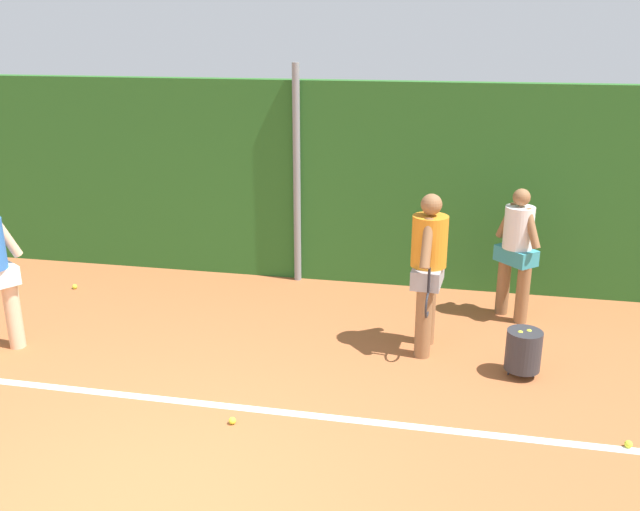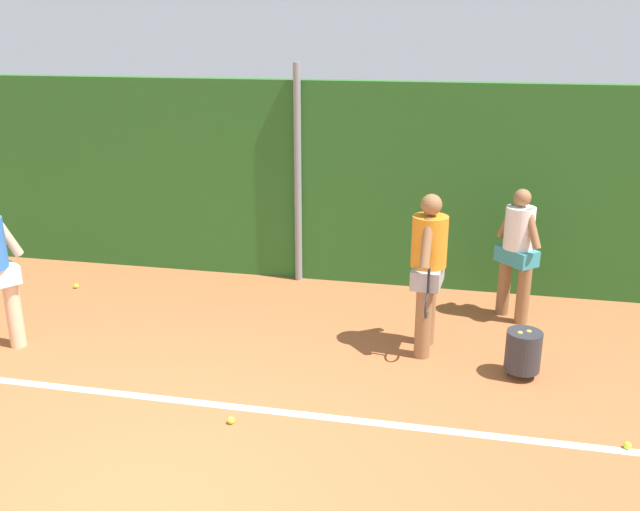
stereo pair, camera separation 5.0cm
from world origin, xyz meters
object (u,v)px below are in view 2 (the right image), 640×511
object	(u,v)px
ball_hopper	(523,351)
tennis_ball_0	(76,286)
player_backcourt_far	(518,247)
tennis_ball_2	(628,445)
player_midcourt	(428,265)
tennis_ball_1	(231,420)

from	to	relation	value
ball_hopper	tennis_ball_0	distance (m)	5.97
player_backcourt_far	ball_hopper	world-z (taller)	player_backcourt_far
ball_hopper	tennis_ball_2	bearing A→B (deg)	-54.62
player_midcourt	tennis_ball_0	distance (m)	4.98
ball_hopper	tennis_ball_1	distance (m)	3.02
player_midcourt	player_backcourt_far	size ratio (longest dim) A/B	1.09
ball_hopper	tennis_ball_2	xyz separation A→B (m)	(0.80, -1.13, -0.26)
tennis_ball_1	tennis_ball_0	bearing A→B (deg)	138.88
player_backcourt_far	tennis_ball_1	bearing A→B (deg)	96.25
player_midcourt	ball_hopper	xyz separation A→B (m)	(1.02, -0.42, -0.70)
player_midcourt	ball_hopper	world-z (taller)	player_midcourt
ball_hopper	tennis_ball_1	world-z (taller)	ball_hopper
ball_hopper	tennis_ball_2	size ratio (longest dim) A/B	7.78
player_backcourt_far	tennis_ball_0	distance (m)	5.87
tennis_ball_0	player_backcourt_far	bearing A→B (deg)	1.89
ball_hopper	tennis_ball_1	bearing A→B (deg)	-151.04
tennis_ball_0	tennis_ball_2	xyz separation A→B (m)	(6.62, -2.46, 0.00)
ball_hopper	player_backcourt_far	bearing A→B (deg)	90.73
tennis_ball_1	tennis_ball_2	xyz separation A→B (m)	(3.44, 0.32, 0.00)
player_midcourt	tennis_ball_1	bearing A→B (deg)	-35.96
tennis_ball_0	player_midcourt	bearing A→B (deg)	-10.71
tennis_ball_0	tennis_ball_2	world-z (taller)	same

